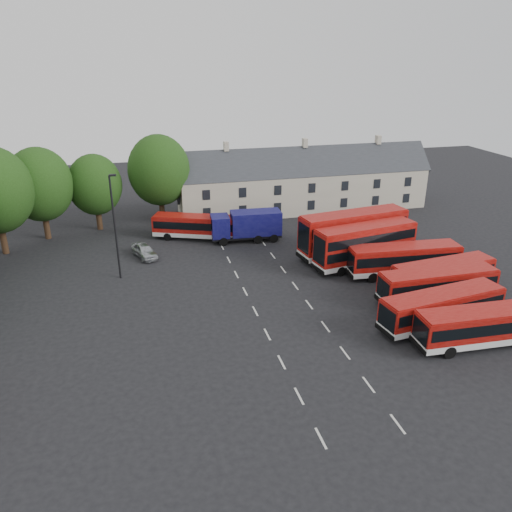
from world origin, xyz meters
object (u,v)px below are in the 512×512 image
object	(u,v)px
silver_car	(144,251)
box_truck	(247,225)
bus_row_a	(485,324)
lamppost	(115,225)
bus_dd_south	(365,243)

from	to	relation	value
silver_car	box_truck	bearing A→B (deg)	-9.42
bus_row_a	lamppost	bearing A→B (deg)	146.59
box_truck	silver_car	distance (m)	12.45
silver_car	lamppost	xyz separation A→B (m)	(-2.58, -5.02, 4.89)
box_truck	bus_row_a	bearing A→B (deg)	-61.83
bus_row_a	box_truck	size ratio (longest dim) A/B	1.30
bus_dd_south	silver_car	xyz separation A→B (m)	(-22.36, 8.21, -1.85)
bus_dd_south	box_truck	xyz separation A→B (m)	(-10.19, 10.47, -0.56)
bus_dd_south	lamppost	xyz separation A→B (m)	(-24.94, 3.19, 3.04)
bus_row_a	box_truck	bearing A→B (deg)	117.15
lamppost	silver_car	bearing A→B (deg)	62.83
silver_car	bus_dd_south	bearing A→B (deg)	-40.10
bus_row_a	silver_car	world-z (taller)	bus_row_a
box_truck	lamppost	size ratio (longest dim) A/B	0.79
bus_dd_south	lamppost	world-z (taller)	lamppost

